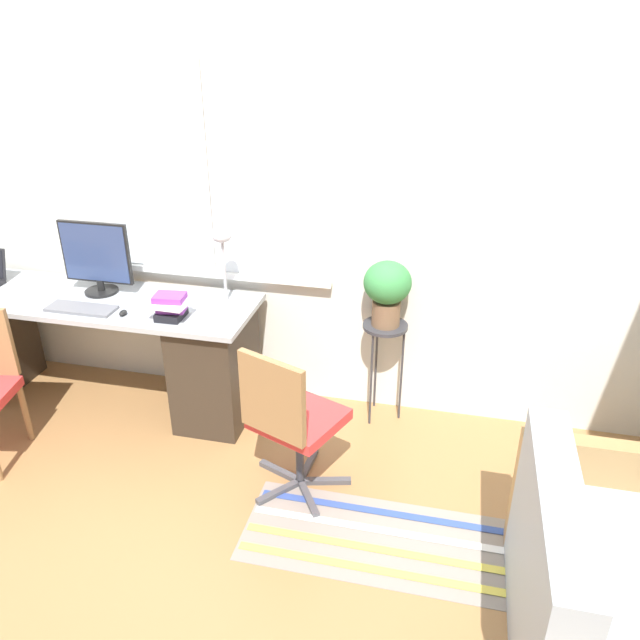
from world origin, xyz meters
TOP-DOWN VIEW (x-y plane):
  - ground_plane at (0.00, 0.00)m, footprint 14.00×14.00m
  - wall_back_with_window at (-0.01, 0.69)m, footprint 9.00×0.12m
  - desk at (-0.94, 0.31)m, footprint 2.11×0.61m
  - monitor at (-0.89, 0.40)m, footprint 0.45×0.20m
  - keyboard at (-0.87, 0.14)m, footprint 0.41×0.15m
  - mouse at (-0.59, 0.13)m, footprint 0.04×0.06m
  - desk_lamp at (-0.08, 0.43)m, footprint 0.13×0.13m
  - book_stack at (-0.31, 0.16)m, footprint 0.22×0.18m
  - office_chair_swivel at (0.51, -0.27)m, footprint 0.53×0.56m
  - couch_loveseat at (1.98, -0.92)m, footprint 0.83×1.19m
  - plant_stand at (0.87, 0.53)m, footprint 0.27×0.27m
  - potted_plant at (0.87, 0.53)m, footprint 0.28×0.28m
  - floor_rug_striped at (1.11, -0.51)m, footprint 1.54×0.56m

SIDE VIEW (x-z plane):
  - ground_plane at x=0.00m, z-range 0.00..0.00m
  - floor_rug_striped at x=1.11m, z-range 0.00..0.01m
  - couch_loveseat at x=1.98m, z-range -0.12..0.68m
  - desk at x=-0.94m, z-range 0.03..0.77m
  - office_chair_swivel at x=0.51m, z-range 0.02..0.90m
  - plant_stand at x=0.87m, z-range 0.25..0.90m
  - keyboard at x=-0.87m, z-range 0.74..0.76m
  - mouse at x=-0.59m, z-range 0.74..0.77m
  - book_stack at x=-0.31m, z-range 0.74..0.89m
  - potted_plant at x=0.87m, z-range 0.69..1.08m
  - monitor at x=-0.89m, z-range 0.74..1.19m
  - desk_lamp at x=-0.08m, z-range 0.84..1.29m
  - wall_back_with_window at x=-0.01m, z-range 0.00..2.70m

